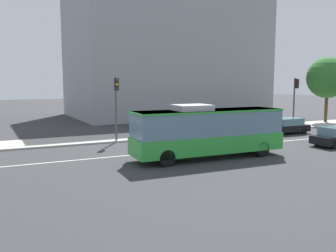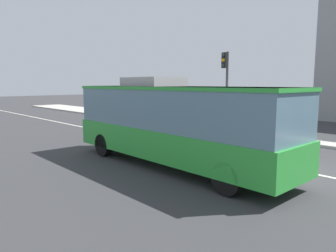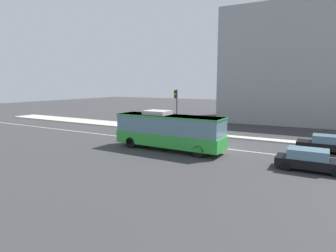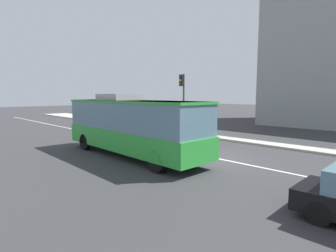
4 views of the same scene
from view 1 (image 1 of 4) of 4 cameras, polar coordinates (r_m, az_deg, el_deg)
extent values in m
plane|color=#333335|center=(27.66, 9.65, -3.19)|extent=(160.00, 160.00, 0.00)
cube|color=#B2ADA3|center=(33.62, 2.81, -1.13)|extent=(80.00, 3.95, 0.14)
cube|color=silver|center=(27.66, 9.65, -3.17)|extent=(76.00, 0.16, 0.01)
cube|color=green|center=(23.20, 6.42, -2.68)|extent=(10.04, 2.68, 1.10)
cube|color=slate|center=(23.01, 6.46, 0.60)|extent=(9.84, 2.60, 1.58)
cube|color=green|center=(22.93, 6.49, 2.41)|extent=(9.94, 2.65, 0.12)
cube|color=#B2B2B2|center=(22.33, 3.84, 2.93)|extent=(2.23, 1.84, 0.36)
cylinder|color=black|center=(26.02, 11.65, -2.77)|extent=(1.01, 0.32, 1.00)
cylinder|color=black|center=(24.30, 14.67, -3.56)|extent=(1.01, 0.32, 1.00)
cylinder|color=black|center=(22.79, -2.43, -4.04)|extent=(1.01, 0.32, 1.00)
cylinder|color=black|center=(20.80, -0.19, -5.12)|extent=(1.01, 0.32, 1.00)
cylinder|color=black|center=(29.78, 22.53, -2.27)|extent=(0.64, 0.23, 0.64)
cylinder|color=black|center=(28.76, 24.90, -2.72)|extent=(0.64, 0.23, 0.64)
cube|color=black|center=(35.34, 18.15, -0.34)|extent=(4.50, 1.80, 0.60)
cube|color=slate|center=(35.44, 18.49, 0.68)|extent=(2.52, 1.66, 0.64)
cylinder|color=black|center=(33.77, 17.20, -0.98)|extent=(0.64, 0.22, 0.64)
cylinder|color=black|center=(34.96, 15.45, -0.65)|extent=(0.64, 0.22, 0.64)
cylinder|color=black|center=(35.85, 20.76, -0.67)|extent=(0.64, 0.22, 0.64)
cylinder|color=black|center=(36.97, 18.99, -0.37)|extent=(0.64, 0.22, 0.64)
cylinder|color=#47474C|center=(38.99, 19.33, 3.36)|extent=(0.16, 0.16, 5.20)
cube|color=black|center=(38.73, 19.76, 6.35)|extent=(0.33, 0.30, 0.96)
sphere|color=red|center=(38.63, 19.95, 6.82)|extent=(0.22, 0.22, 0.22)
sphere|color=#2D2D2D|center=(38.63, 19.93, 6.34)|extent=(0.22, 0.22, 0.22)
sphere|color=#2D2D2D|center=(38.63, 19.91, 5.87)|extent=(0.22, 0.22, 0.22)
cylinder|color=#47474C|center=(29.07, -8.26, 2.51)|extent=(0.16, 0.16, 5.20)
cube|color=black|center=(28.71, -8.18, 6.55)|extent=(0.32, 0.28, 0.96)
sphere|color=#2D2D2D|center=(28.56, -8.10, 7.19)|extent=(0.22, 0.22, 0.22)
sphere|color=#F9A514|center=(28.56, -8.09, 6.55)|extent=(0.22, 0.22, 0.22)
sphere|color=#2D2D2D|center=(28.57, -8.08, 5.91)|extent=(0.22, 0.22, 0.22)
cylinder|color=#4C3823|center=(45.82, 23.78, 2.61)|extent=(0.36, 0.36, 3.52)
sphere|color=#2D6B28|center=(45.72, 24.01, 7.02)|extent=(4.71, 4.71, 4.71)
cube|color=#939399|center=(52.47, -0.26, 11.09)|extent=(26.86, 16.83, 17.00)
cube|color=slate|center=(59.57, 11.12, 4.34)|extent=(0.67, 14.18, 1.50)
cube|color=slate|center=(59.50, 11.19, 7.61)|extent=(0.67, 14.18, 1.50)
cube|color=slate|center=(59.63, 11.28, 10.88)|extent=(0.67, 14.18, 1.50)
cube|color=slate|center=(59.96, 11.36, 14.12)|extent=(0.67, 14.18, 1.50)
cube|color=slate|center=(60.47, 11.44, 17.32)|extent=(0.67, 14.18, 1.50)
camera|label=2|loc=(23.41, 36.69, 1.56)|focal=33.86mm
camera|label=3|loc=(24.03, 69.38, 4.54)|focal=29.83mm
camera|label=4|loc=(26.12, 40.58, 2.03)|focal=28.27mm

